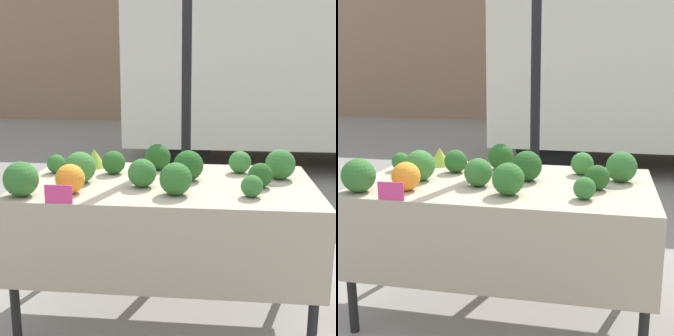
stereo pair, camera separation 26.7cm
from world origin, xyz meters
The scene contains 19 objects.
ground_plane centered at (0.00, 0.00, 0.00)m, with size 40.00×40.00×0.00m, color gray.
tent_pole centered at (0.05, 0.78, 1.33)m, with size 0.07×0.07×2.67m.
parked_truck centered at (1.27, 4.43, 1.34)m, with size 4.83×2.17×2.49m.
market_table centered at (0.00, -0.06, 0.70)m, with size 1.66×0.99×0.79m.
orange_cauliflower centered at (-0.48, -0.30, 0.87)m, with size 0.15×0.15×0.15m.
romanesco_head centered at (-0.52, 0.33, 0.85)m, with size 0.15×0.15×0.12m.
broccoli_head_0 centered at (0.07, -0.27, 0.88)m, with size 0.17×0.17×0.17m.
broccoli_head_1 centered at (0.52, -0.07, 0.86)m, with size 0.13×0.13×0.13m.
broccoli_head_2 centered at (-0.35, 0.16, 0.87)m, with size 0.14×0.14×0.14m.
broccoli_head_3 centered at (0.42, 0.26, 0.86)m, with size 0.14×0.14×0.14m.
broccoli_head_4 centered at (-0.71, -0.38, 0.88)m, with size 0.18×0.18×0.18m.
broccoli_head_5 centered at (-0.13, -0.13, 0.87)m, with size 0.16×0.16×0.16m.
broccoli_head_6 centered at (-0.49, -0.07, 0.88)m, with size 0.18×0.18×0.18m.
broccoli_head_7 centered at (-0.71, 0.14, 0.85)m, with size 0.12×0.12×0.12m.
broccoli_head_8 centered at (0.11, 0.05, 0.88)m, with size 0.18×0.18×0.18m.
broccoli_head_9 centered at (-0.10, 0.30, 0.88)m, with size 0.17×0.17×0.17m.
broccoli_head_10 centered at (0.65, 0.13, 0.88)m, with size 0.18×0.18×0.18m.
broccoli_head_11 centered at (0.46, -0.27, 0.85)m, with size 0.11×0.11×0.11m.
price_sign centered at (-0.48, -0.48, 0.84)m, with size 0.14×0.01×0.09m.
Camera 2 is at (0.54, -2.55, 1.46)m, focal length 50.00 mm.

